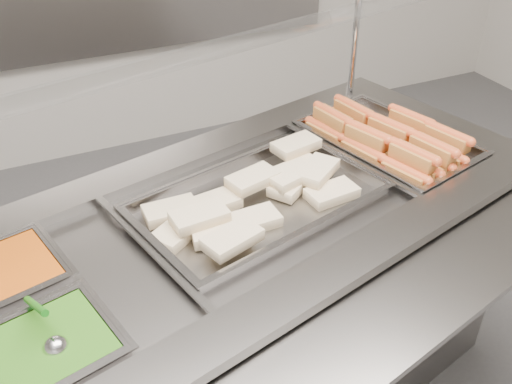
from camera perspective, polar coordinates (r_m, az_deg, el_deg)
name	(u,v)px	position (r m, az deg, el deg)	size (l,w,h in m)	color
steam_counter	(244,317)	(1.80, -1.20, -12.39)	(1.91, 1.19, 0.85)	slate
tray_rail	(378,323)	(1.29, 12.15, -12.65)	(1.71, 0.73, 0.05)	slate
sneeze_guard	(191,59)	(1.51, -6.49, 13.07)	(1.58, 0.64, 0.42)	silver
pan_hotdogs	(386,149)	(1.90, 12.91, 4.24)	(0.44, 0.58, 0.09)	gray
pan_wraps	(259,205)	(1.56, 0.27, -1.28)	(0.71, 0.52, 0.07)	gray
pan_peas	(43,362)	(1.26, -20.56, -15.61)	(0.33, 0.29, 0.09)	gray
hotdogs_in_buns	(386,139)	(1.86, 12.85, 5.22)	(0.36, 0.52, 0.11)	#934C1E
tortilla_wraps	(256,196)	(1.54, -0.03, -0.42)	(0.61, 0.45, 0.07)	#CDB289
serving_spoon	(53,340)	(1.23, -19.68, -13.79)	(0.07, 0.17, 0.12)	#B7B7BC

